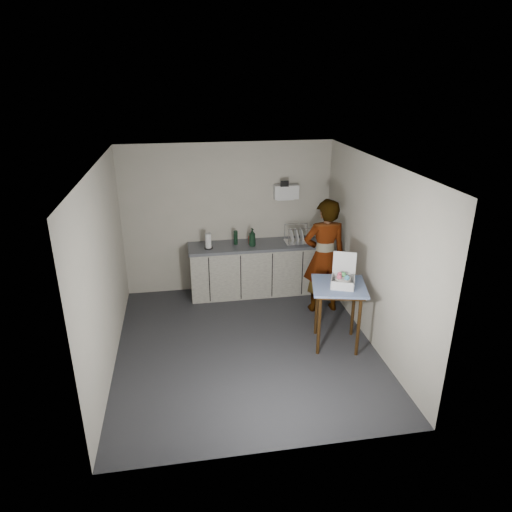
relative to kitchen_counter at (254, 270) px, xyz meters
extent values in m
plane|color=#29292E|center=(-0.40, -1.70, -0.43)|extent=(4.00, 4.00, 0.00)
cube|color=beige|center=(-0.40, 0.29, 0.87)|extent=(3.60, 0.02, 2.60)
cube|color=beige|center=(1.39, -1.70, 0.87)|extent=(0.02, 4.00, 2.60)
cube|color=beige|center=(-2.19, -1.70, 0.87)|extent=(0.02, 4.00, 2.60)
cube|color=silver|center=(-0.40, -1.70, 2.17)|extent=(3.60, 4.00, 0.01)
cube|color=black|center=(0.00, 0.00, -0.39)|extent=(2.20, 0.52, 0.08)
cube|color=beige|center=(0.00, 0.00, 0.00)|extent=(2.20, 0.58, 0.86)
cube|color=#51535B|center=(0.00, 0.00, 0.46)|extent=(2.24, 0.62, 0.05)
cube|color=black|center=(-0.80, -0.29, 0.00)|extent=(0.02, 0.01, 0.80)
cube|color=black|center=(-0.27, -0.29, 0.00)|extent=(0.02, 0.01, 0.80)
cube|color=black|center=(0.27, -0.29, 0.00)|extent=(0.01, 0.01, 0.80)
cube|color=black|center=(0.80, -0.29, 0.00)|extent=(0.02, 0.01, 0.80)
cube|color=white|center=(0.60, 0.22, 1.32)|extent=(0.42, 0.16, 0.24)
cube|color=white|center=(0.60, 0.27, 1.18)|extent=(0.30, 0.06, 0.04)
cube|color=black|center=(0.55, 0.13, 1.48)|extent=(0.14, 0.02, 0.10)
cylinder|color=#35220C|center=(0.56, -2.06, 0.00)|extent=(0.05, 0.05, 0.86)
cylinder|color=#35220C|center=(1.08, -2.18, 0.00)|extent=(0.05, 0.05, 0.86)
cylinder|color=#35220C|center=(0.68, -1.54, 0.00)|extent=(0.05, 0.05, 0.86)
cylinder|color=#35220C|center=(1.20, -1.66, 0.00)|extent=(0.05, 0.05, 0.86)
cube|color=#35220C|center=(0.88, -1.86, 0.45)|extent=(0.77, 0.77, 0.04)
cube|color=#1B47A2|center=(0.88, -1.86, 0.49)|extent=(0.87, 0.87, 0.03)
imported|color=#B2A593|center=(1.00, -0.81, 0.51)|extent=(0.69, 0.46, 1.88)
imported|color=black|center=(-0.04, -0.08, 0.64)|extent=(0.15, 0.15, 0.31)
cylinder|color=red|center=(-0.05, 0.04, 0.55)|extent=(0.07, 0.07, 0.13)
cylinder|color=black|center=(-0.31, 0.05, 0.60)|extent=(0.07, 0.07, 0.24)
cylinder|color=black|center=(-0.78, -0.07, 0.49)|extent=(0.15, 0.15, 0.01)
cylinder|color=white|center=(-0.78, -0.07, 0.62)|extent=(0.10, 0.10, 0.25)
cube|color=white|center=(0.76, -0.05, 0.49)|extent=(0.44, 0.33, 0.02)
cylinder|color=white|center=(0.56, -0.19, 0.65)|extent=(0.01, 0.01, 0.28)
cylinder|color=white|center=(0.96, -0.19, 0.65)|extent=(0.01, 0.01, 0.28)
cylinder|color=white|center=(0.56, 0.09, 0.65)|extent=(0.01, 0.01, 0.28)
cylinder|color=white|center=(0.96, 0.09, 0.65)|extent=(0.01, 0.01, 0.28)
cylinder|color=white|center=(0.65, -0.05, 0.63)|extent=(0.05, 0.24, 0.24)
cylinder|color=white|center=(0.74, -0.05, 0.63)|extent=(0.05, 0.24, 0.24)
cylinder|color=white|center=(0.83, -0.05, 0.63)|extent=(0.05, 0.24, 0.24)
cube|color=white|center=(0.92, -1.90, 0.51)|extent=(0.41, 0.41, 0.01)
cube|color=white|center=(0.86, -2.04, 0.58)|extent=(0.29, 0.13, 0.11)
cube|color=white|center=(0.97, -1.76, 0.58)|extent=(0.29, 0.13, 0.11)
cube|color=white|center=(0.78, -1.84, 0.58)|extent=(0.13, 0.29, 0.11)
cube|color=white|center=(1.06, -1.96, 0.58)|extent=(0.13, 0.29, 0.11)
cube|color=white|center=(0.98, -1.75, 0.79)|extent=(0.29, 0.13, 0.31)
cylinder|color=white|center=(0.92, -1.90, 0.58)|extent=(0.21, 0.21, 0.11)
sphere|color=#FE5D85|center=(0.85, -1.91, 0.66)|extent=(0.07, 0.07, 0.07)
sphere|color=#51AFDD|center=(0.95, -1.96, 0.66)|extent=(0.07, 0.07, 0.07)
sphere|color=#5CDF72|center=(0.94, -1.85, 0.66)|extent=(0.07, 0.07, 0.07)
sphere|color=#FE5D85|center=(0.89, -1.84, 0.66)|extent=(0.07, 0.07, 0.07)
camera|label=1|loc=(-1.18, -7.24, 3.19)|focal=32.00mm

